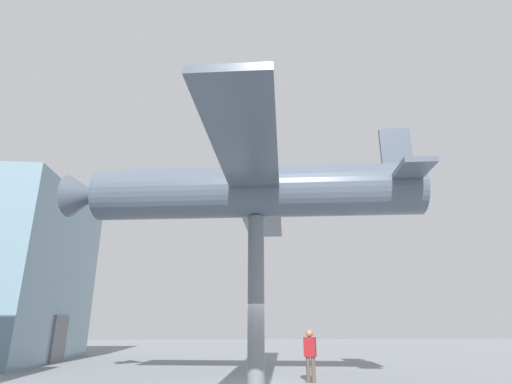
{
  "coord_description": "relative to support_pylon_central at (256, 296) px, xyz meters",
  "views": [
    {
      "loc": [
        -13.72,
        1.16,
        1.89
      ],
      "look_at": [
        0.0,
        0.0,
        6.44
      ],
      "focal_mm": 28.0,
      "sensor_mm": 36.0,
      "label": 1
    }
  ],
  "objects": [
    {
      "name": "suspended_airplane",
      "position": [
        0.04,
        0.27,
        3.7
      ],
      "size": [
        14.98,
        13.32,
        3.27
      ],
      "rotation": [
        0.0,
        0.0,
        -0.16
      ],
      "color": "#4C5666",
      "rests_on": "support_pylon_central"
    },
    {
      "name": "support_pylon_central",
      "position": [
        0.0,
        0.0,
        0.0
      ],
      "size": [
        0.56,
        0.56,
        5.51
      ],
      "color": "slate",
      "rests_on": "ground_plane"
    },
    {
      "name": "visitor_person",
      "position": [
        0.74,
        -1.92,
        -1.78
      ],
      "size": [
        0.37,
        0.46,
        1.69
      ],
      "rotation": [
        0.0,
        0.0,
        1.13
      ],
      "color": "#4C4238",
      "rests_on": "ground_plane"
    }
  ]
}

